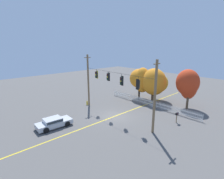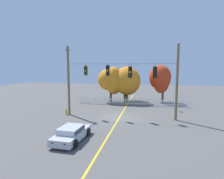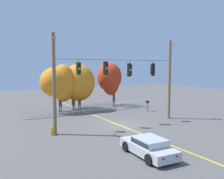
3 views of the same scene
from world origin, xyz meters
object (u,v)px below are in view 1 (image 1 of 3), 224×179
object	(u,v)px
traffic_signal_westbound_side	(122,81)
roadside_mailbox	(177,114)
autumn_maple_near_fence	(141,79)
traffic_signal_southbound_primary	(96,75)
traffic_signal_eastbound_side	(138,84)
autumn_maple_far_west	(188,83)
parked_car	(54,122)
autumn_maple_mid	(155,81)
autumn_oak_far_east	(154,82)
traffic_signal_northbound_primary	(108,77)
fire_hydrant	(87,103)

from	to	relation	value
traffic_signal_westbound_side	roadside_mailbox	world-z (taller)	traffic_signal_westbound_side
autumn_maple_near_fence	roadside_mailbox	world-z (taller)	autumn_maple_near_fence
traffic_signal_southbound_primary	traffic_signal_westbound_side	size ratio (longest dim) A/B	0.88
traffic_signal_westbound_side	traffic_signal_eastbound_side	distance (m)	2.67
traffic_signal_southbound_primary	autumn_maple_near_fence	distance (m)	9.22
autumn_maple_far_west	traffic_signal_westbound_side	bearing A→B (deg)	-110.01
parked_car	roadside_mailbox	distance (m)	15.05
autumn_maple_mid	roadside_mailbox	xyz separation A→B (m)	(7.12, -5.71, -2.33)
autumn_maple_near_fence	autumn_oak_far_east	bearing A→B (deg)	6.60
traffic_signal_northbound_primary	traffic_signal_westbound_side	xyz separation A→B (m)	(2.54, 0.00, -0.17)
traffic_signal_southbound_primary	autumn_oak_far_east	world-z (taller)	traffic_signal_southbound_primary
traffic_signal_eastbound_side	parked_car	distance (m)	10.88
traffic_signal_southbound_primary	autumn_maple_far_west	size ratio (longest dim) A/B	0.23
traffic_signal_eastbound_side	autumn_oak_far_east	bearing A→B (deg)	113.08
traffic_signal_northbound_primary	autumn_maple_far_west	world-z (taller)	traffic_signal_northbound_primary
autumn_maple_far_west	autumn_oak_far_east	bearing A→B (deg)	-166.78
traffic_signal_northbound_primary	fire_hydrant	bearing A→B (deg)	-178.02
fire_hydrant	parked_car	bearing A→B (deg)	-62.62
traffic_signal_northbound_primary	autumn_maple_mid	size ratio (longest dim) A/B	0.24
autumn_maple_mid	autumn_oak_far_east	bearing A→B (deg)	-67.54
traffic_signal_southbound_primary	fire_hydrant	xyz separation A→B (m)	(-2.44, -0.17, -4.91)
autumn_maple_near_fence	traffic_signal_eastbound_side	bearing A→B (deg)	-53.61
traffic_signal_westbound_side	roadside_mailbox	bearing A→B (deg)	37.97
autumn_oak_far_east	roadside_mailbox	xyz separation A→B (m)	(6.82, -4.99, -2.40)
autumn_maple_mid	parked_car	distance (m)	17.93
traffic_signal_southbound_primary	traffic_signal_northbound_primary	world-z (taller)	same
fire_hydrant	roadside_mailbox	size ratio (longest dim) A/B	0.55
traffic_signal_eastbound_side	autumn_maple_mid	size ratio (longest dim) A/B	0.27
traffic_signal_southbound_primary	roadside_mailbox	world-z (taller)	traffic_signal_southbound_primary
traffic_signal_eastbound_side	autumn_maple_near_fence	bearing A→B (deg)	126.39
traffic_signal_northbound_primary	autumn_maple_mid	world-z (taller)	traffic_signal_northbound_primary
traffic_signal_northbound_primary	traffic_signal_eastbound_side	bearing A→B (deg)	-0.21
traffic_signal_northbound_primary	autumn_maple_near_fence	bearing A→B (deg)	99.06
traffic_signal_westbound_side	autumn_maple_far_west	size ratio (longest dim) A/B	0.26
autumn_maple_mid	fire_hydrant	distance (m)	12.19
traffic_signal_northbound_primary	roadside_mailbox	world-z (taller)	traffic_signal_northbound_primary
traffic_signal_southbound_primary	traffic_signal_eastbound_side	xyz separation A→B (m)	(7.79, -0.02, -0.13)
traffic_signal_westbound_side	fire_hydrant	size ratio (longest dim) A/B	2.08
autumn_maple_near_fence	parked_car	size ratio (longest dim) A/B	1.37
traffic_signal_northbound_primary	traffic_signal_eastbound_side	distance (m)	5.20
traffic_signal_westbound_side	parked_car	size ratio (longest dim) A/B	0.37
traffic_signal_northbound_primary	autumn_maple_near_fence	xyz separation A→B (m)	(-1.43, 8.98, -1.74)
traffic_signal_westbound_side	parked_car	bearing A→B (deg)	-116.24
traffic_signal_westbound_side	autumn_maple_near_fence	xyz separation A→B (m)	(-3.97, 8.98, -1.57)
autumn_maple_far_west	traffic_signal_eastbound_side	bearing A→B (deg)	-96.27
autumn_maple_near_fence	roadside_mailbox	size ratio (longest dim) A/B	4.24
traffic_signal_westbound_side	autumn_maple_far_west	xyz separation A→B (m)	(3.82, 10.49, -1.27)
traffic_signal_northbound_primary	autumn_maple_mid	distance (m)	10.23
traffic_signal_eastbound_side	autumn_maple_far_west	world-z (taller)	traffic_signal_eastbound_side
traffic_signal_southbound_primary	autumn_maple_mid	distance (m)	10.77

